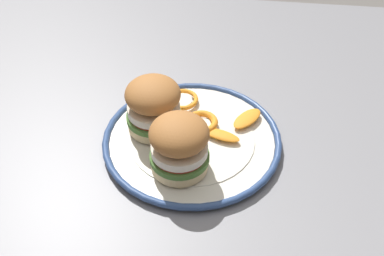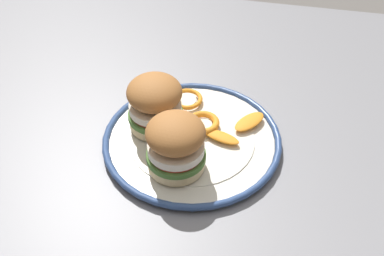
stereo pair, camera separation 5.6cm
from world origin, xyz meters
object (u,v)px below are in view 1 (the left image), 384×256
dinner_plate (192,141)px  sandwich_half_left (179,144)px  sandwich_half_right (153,105)px  dining_table (205,183)px

dinner_plate → sandwich_half_left: bearing=-99.7°
sandwich_half_left → sandwich_half_right: same height
dining_table → dinner_plate: (-0.03, 0.02, 0.09)m
dinner_plate → sandwich_half_right: bearing=163.8°
dinner_plate → sandwich_half_right: 0.09m
dining_table → sandwich_half_right: sandwich_half_right is taller
dinner_plate → sandwich_half_left: (-0.01, -0.07, 0.06)m
sandwich_half_right → dining_table: bearing=-21.5°
dinner_plate → sandwich_half_left: size_ratio=2.38×
dining_table → sandwich_half_left: bearing=-124.7°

